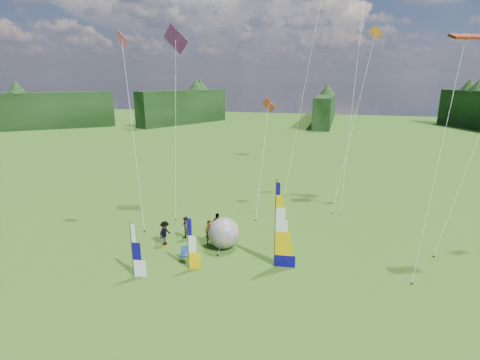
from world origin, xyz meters
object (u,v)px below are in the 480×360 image
(feather_banner_main, at_px, (275,226))
(spectator_a, at_px, (210,232))
(camp_chair, at_px, (184,254))
(kite_whale, at_px, (355,79))
(spectator_d, at_px, (218,225))
(spectator_c, at_px, (165,233))
(bol_inflatable, at_px, (224,233))
(side_banner_far, at_px, (132,251))
(spectator_b, at_px, (186,229))
(side_banner_left, at_px, (188,244))

(feather_banner_main, height_order, spectator_a, feather_banner_main)
(camp_chair, height_order, kite_whale, kite_whale)
(kite_whale, bearing_deg, feather_banner_main, -124.45)
(spectator_a, distance_m, spectator_d, 1.48)
(feather_banner_main, distance_m, camp_chair, 6.33)
(spectator_a, relative_size, spectator_c, 1.02)
(feather_banner_main, relative_size, spectator_d, 3.05)
(spectator_c, xyz_separation_m, camp_chair, (2.33, -1.94, -0.41))
(spectator_c, bearing_deg, bol_inflatable, -73.24)
(feather_banner_main, bearing_deg, spectator_a, 151.85)
(side_banner_far, xyz_separation_m, camp_chair, (2.12, 2.68, -1.21))
(side_banner_far, bearing_deg, bol_inflatable, 44.44)
(spectator_a, bearing_deg, feather_banner_main, -58.65)
(camp_chair, bearing_deg, kite_whale, 45.91)
(bol_inflatable, bearing_deg, camp_chair, -126.14)
(spectator_a, xyz_separation_m, spectator_b, (-1.95, 0.26, -0.03))
(side_banner_far, relative_size, spectator_c, 1.90)
(side_banner_left, height_order, spectator_b, side_banner_left)
(side_banner_left, distance_m, spectator_a, 3.90)
(spectator_b, distance_m, camp_chair, 3.40)
(side_banner_far, xyz_separation_m, bol_inflatable, (4.02, 5.27, -0.59))
(feather_banner_main, bearing_deg, kite_whale, 69.11)
(feather_banner_main, bearing_deg, spectator_d, 138.58)
(spectator_a, height_order, kite_whale, kite_whale)
(spectator_a, bearing_deg, spectator_b, 135.73)
(spectator_c, relative_size, spectator_d, 0.97)
(side_banner_far, distance_m, spectator_d, 7.69)
(bol_inflatable, height_order, spectator_a, bol_inflatable)
(feather_banner_main, xyz_separation_m, camp_chair, (-5.83, -0.87, -2.31))
(spectator_d, bearing_deg, feather_banner_main, 168.69)
(side_banner_far, distance_m, kite_whale, 25.90)
(spectator_c, bearing_deg, camp_chair, -121.89)
(side_banner_far, height_order, spectator_b, side_banner_far)
(spectator_b, height_order, spectator_c, spectator_c)
(spectator_b, bearing_deg, bol_inflatable, 15.22)
(feather_banner_main, distance_m, spectator_d, 6.39)
(side_banner_left, relative_size, bol_inflatable, 1.54)
(spectator_c, xyz_separation_m, kite_whale, (12.56, 15.89, 10.67))
(bol_inflatable, xyz_separation_m, kite_whale, (8.34, 15.23, 10.46))
(feather_banner_main, bearing_deg, camp_chair, -177.87)
(bol_inflatable, distance_m, spectator_d, 2.09)
(bol_inflatable, height_order, spectator_d, bol_inflatable)
(side_banner_far, relative_size, camp_chair, 3.49)
(spectator_a, bearing_deg, spectator_c, 160.56)
(spectator_d, height_order, camp_chair, spectator_d)
(bol_inflatable, height_order, spectator_c, bol_inflatable)
(bol_inflatable, distance_m, spectator_b, 3.16)
(spectator_d, relative_size, kite_whale, 0.08)
(spectator_d, height_order, kite_whale, kite_whale)
(bol_inflatable, distance_m, spectator_c, 4.28)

